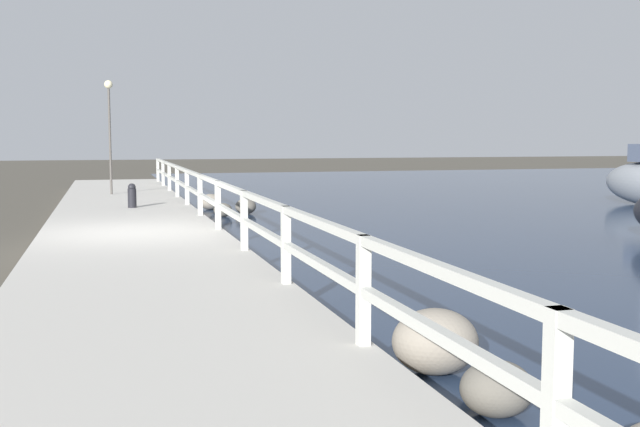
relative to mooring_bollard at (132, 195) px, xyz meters
name	(u,v)px	position (x,y,z in m)	size (l,w,h in m)	color
ground_plane	(134,251)	(-0.16, -4.94, -0.64)	(120.00, 120.00, 0.00)	#4C473D
dock_walkway	(133,242)	(-0.16, -4.94, -0.47)	(3.26, 36.00, 0.34)	beige
railing	(218,196)	(1.37, -4.94, 0.32)	(0.10, 32.50, 0.90)	beige
boulder_upstream	(210,202)	(2.24, 2.55, -0.42)	(0.60, 0.54, 0.45)	gray
boulder_water_edge	(223,210)	(2.29, 0.52, -0.46)	(0.48, 0.43, 0.36)	#666056
boulder_near_dock	(497,389)	(2.09, -13.94, -0.44)	(0.55, 0.49, 0.41)	#666056
boulder_downstream	(246,206)	(2.98, 1.02, -0.43)	(0.56, 0.51, 0.42)	#666056
boulder_mid_strip	(435,341)	(2.08, -12.90, -0.36)	(0.75, 0.68, 0.57)	gray
mooring_bollard	(132,195)	(0.00, 0.00, 0.00)	(0.21, 0.21, 0.59)	black
dock_lamp	(109,114)	(-0.45, 4.73, 2.12)	(0.25, 0.25, 3.41)	#514C47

